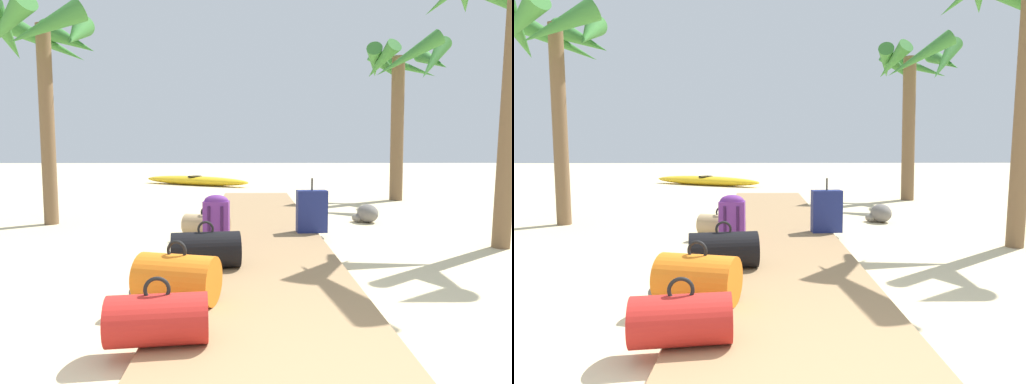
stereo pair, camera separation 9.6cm
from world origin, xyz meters
TOP-DOWN VIEW (x-y plane):
  - ground_plane at (0.00, 3.90)m, footprint 60.00×60.00m
  - boardwalk at (0.00, 4.88)m, footprint 1.62×9.76m
  - duffel_bag_red at (-0.70, 0.80)m, footprint 0.64×0.38m
  - backpack_purple at (-0.56, 3.68)m, footprint 0.33×0.23m
  - suitcase_navy at (0.72, 4.38)m, footprint 0.43×0.23m
  - duffel_bag_orange at (-0.70, 1.52)m, footprint 0.68×0.52m
  - duffel_bag_black at (-0.58, 2.52)m, footprint 0.72×0.45m
  - duffel_bag_tan at (-0.74, 4.16)m, footprint 0.68×0.47m
  - palm_tree_far_right at (3.49, 8.82)m, footprint 2.11×2.43m
  - palm_tree_far_left at (-3.49, 5.57)m, footprint 1.89×2.05m
  - palm_tree_near_right at (2.96, 3.62)m, footprint 2.05×2.10m
  - kayak at (-2.02, 13.13)m, footprint 3.94×2.61m
  - rock_right_near at (1.85, 5.63)m, footprint 0.40×0.47m
  - rock_left_far at (-1.06, 1.82)m, footprint 0.25×0.25m
  - rock_right_far at (1.69, 5.67)m, footprint 0.23×0.25m

SIDE VIEW (x-z plane):
  - ground_plane at x=0.00m, z-range 0.00..0.00m
  - boardwalk at x=0.00m, z-range 0.00..0.08m
  - rock_left_far at x=-1.06m, z-range 0.00..0.13m
  - rock_right_far at x=1.69m, z-range 0.00..0.14m
  - kayak at x=-2.02m, z-range 0.00..0.31m
  - rock_right_near at x=1.85m, z-range 0.00..0.31m
  - duffel_bag_tan at x=-0.74m, z-range 0.03..0.42m
  - duffel_bag_red at x=-0.70m, z-range 0.03..0.45m
  - duffel_bag_black at x=-0.58m, z-range 0.03..0.50m
  - duffel_bag_orange at x=-0.70m, z-range 0.03..0.52m
  - suitcase_navy at x=0.72m, z-range 0.00..0.76m
  - backpack_purple at x=-0.56m, z-range 0.10..0.70m
  - palm_tree_far_left at x=-3.49m, z-range 1.09..4.64m
  - palm_tree_far_right at x=3.49m, z-range 1.03..4.88m
  - palm_tree_near_right at x=2.96m, z-range 1.10..4.90m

